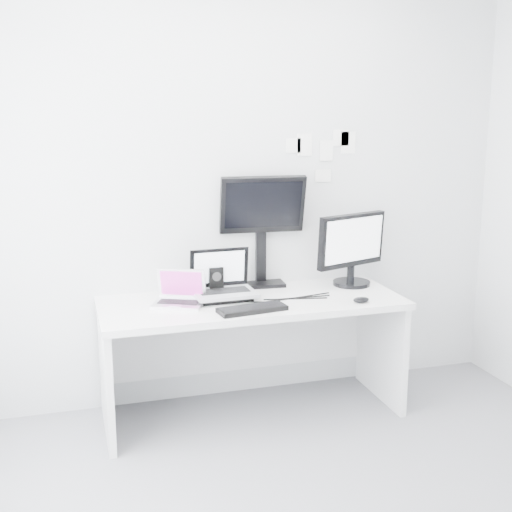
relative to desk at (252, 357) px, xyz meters
name	(u,v)px	position (x,y,z in m)	size (l,w,h in m)	color
back_wall	(236,189)	(0.00, 0.35, 0.99)	(3.60, 3.60, 0.00)	silver
desk	(252,357)	(0.00, 0.00, 0.00)	(1.80, 0.70, 0.73)	white
macbook	(178,288)	(-0.44, 0.00, 0.47)	(0.29, 0.22, 0.22)	silver
speaker	(215,280)	(-0.18, 0.18, 0.45)	(0.09, 0.09, 0.18)	black
dell_laptop	(224,275)	(-0.16, 0.04, 0.52)	(0.36, 0.28, 0.30)	#AAACB2
rear_monitor	(262,230)	(0.15, 0.31, 0.73)	(0.54, 0.19, 0.73)	black
samsung_monitor	(353,248)	(0.71, 0.15, 0.61)	(0.52, 0.24, 0.48)	black
keyboard	(252,309)	(-0.06, -0.22, 0.38)	(0.39, 0.14, 0.03)	black
mouse	(361,300)	(0.60, -0.24, 0.38)	(0.10, 0.06, 0.03)	black
wall_note_0	(305,145)	(0.45, 0.34, 1.26)	(0.10, 0.00, 0.14)	white
wall_note_1	(326,151)	(0.60, 0.34, 1.22)	(0.09, 0.00, 0.13)	white
wall_note_2	(348,142)	(0.75, 0.34, 1.26)	(0.10, 0.00, 0.14)	white
wall_note_3	(323,176)	(0.58, 0.34, 1.05)	(0.11, 0.00, 0.08)	white
wall_note_4	(341,138)	(0.70, 0.34, 1.30)	(0.11, 0.00, 0.10)	white
wall_note_5	(293,146)	(0.37, 0.34, 1.25)	(0.10, 0.00, 0.09)	white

